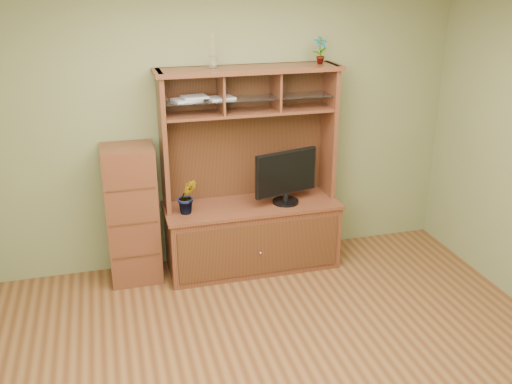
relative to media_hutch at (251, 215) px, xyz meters
name	(u,v)px	position (x,y,z in m)	size (l,w,h in m)	color
room	(293,204)	(-0.20, -1.73, 0.83)	(4.54, 4.04, 2.74)	#4F2D16
media_hutch	(251,215)	(0.00, 0.00, 0.00)	(1.66, 0.61, 1.90)	#422013
monitor	(286,176)	(0.31, -0.08, 0.39)	(0.63, 0.24, 0.50)	black
orchid_plant	(187,196)	(-0.61, -0.08, 0.29)	(0.18, 0.14, 0.32)	#29551D
top_plant	(320,50)	(0.66, 0.08, 1.50)	(0.13, 0.09, 0.24)	#346122
reed_diffuser	(213,55)	(-0.32, 0.08, 1.49)	(0.06, 0.06, 0.29)	silver
magazines	(200,98)	(-0.44, 0.08, 1.13)	(0.57, 0.23, 0.04)	silver
side_cabinet	(132,215)	(-1.10, 0.05, 0.11)	(0.45, 0.41, 1.27)	#422013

